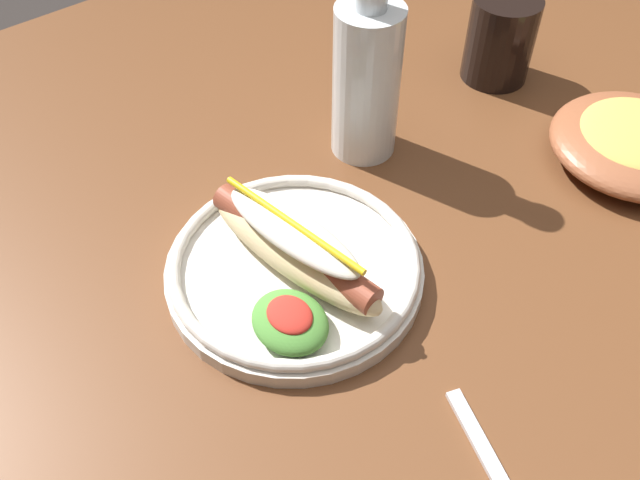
# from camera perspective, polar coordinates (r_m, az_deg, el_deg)

# --- Properties ---
(dining_table) EXTENTS (1.26, 1.02, 0.74)m
(dining_table) POSITION_cam_1_polar(r_m,az_deg,el_deg) (0.79, 11.69, -2.14)
(dining_table) COLOR brown
(dining_table) RESTS_ON ground_plane
(hot_dog_plate) EXTENTS (0.24, 0.24, 0.08)m
(hot_dog_plate) POSITION_cam_1_polar(r_m,az_deg,el_deg) (0.63, -2.15, -1.99)
(hot_dog_plate) COLOR silver
(hot_dog_plate) RESTS_ON dining_table
(fork) EXTENTS (0.12, 0.06, 0.00)m
(fork) POSITION_cam_1_polar(r_m,az_deg,el_deg) (0.56, 14.19, -17.95)
(fork) COLOR silver
(fork) RESTS_ON dining_table
(soda_cup) EXTENTS (0.08, 0.08, 0.10)m
(soda_cup) POSITION_cam_1_polar(r_m,az_deg,el_deg) (0.88, 14.57, 15.67)
(soda_cup) COLOR black
(soda_cup) RESTS_ON dining_table
(glass_bottle) EXTENTS (0.07, 0.07, 0.25)m
(glass_bottle) POSITION_cam_1_polar(r_m,az_deg,el_deg) (0.72, 3.86, 13.47)
(glass_bottle) COLOR silver
(glass_bottle) RESTS_ON dining_table
(side_bowl) EXTENTS (0.18, 0.18, 0.05)m
(side_bowl) POSITION_cam_1_polar(r_m,az_deg,el_deg) (0.82, 24.47, 7.31)
(side_bowl) COLOR brown
(side_bowl) RESTS_ON dining_table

